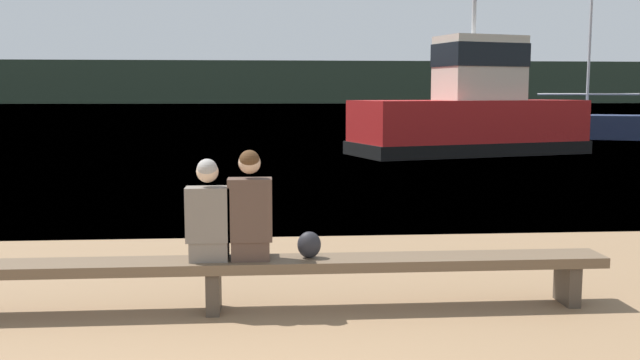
# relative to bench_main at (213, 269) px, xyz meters

# --- Properties ---
(water_surface) EXTENTS (240.00, 240.00, 0.00)m
(water_surface) POSITION_rel_bench_main_xyz_m (0.20, 123.33, -0.40)
(water_surface) COLOR #386084
(water_surface) RESTS_ON ground
(far_shoreline) EXTENTS (600.00, 12.00, 7.87)m
(far_shoreline) POSITION_rel_bench_main_xyz_m (0.20, 131.92, 3.54)
(far_shoreline) COLOR #2D3D2D
(far_shoreline) RESTS_ON ground
(bench_main) EXTENTS (7.23, 0.43, 0.48)m
(bench_main) POSITION_rel_bench_main_xyz_m (0.00, 0.00, 0.00)
(bench_main) COLOR brown
(bench_main) RESTS_ON ground
(person_left) EXTENTS (0.39, 0.38, 0.92)m
(person_left) POSITION_rel_bench_main_xyz_m (-0.03, 0.00, 0.48)
(person_left) COLOR #70665B
(person_left) RESTS_ON bench_main
(person_right) EXTENTS (0.39, 0.38, 1.00)m
(person_right) POSITION_rel_bench_main_xyz_m (0.34, 0.00, 0.52)
(person_right) COLOR #4C382D
(person_right) RESTS_ON bench_main
(shopping_bag) EXTENTS (0.22, 0.16, 0.24)m
(shopping_bag) POSITION_rel_bench_main_xyz_m (0.87, 0.02, 0.20)
(shopping_bag) COLOR #232328
(shopping_bag) RESTS_ON bench_main
(tugboat_red) EXTENTS (8.12, 4.88, 6.42)m
(tugboat_red) POSITION_rel_bench_main_xyz_m (7.16, 16.41, 0.80)
(tugboat_red) COLOR #A81919
(tugboat_red) RESTS_ON water_surface
(moored_sailboat) EXTENTS (9.35, 5.77, 8.25)m
(moored_sailboat) POSITION_rel_bench_main_xyz_m (14.93, 23.67, 0.14)
(moored_sailboat) COLOR #1E2847
(moored_sailboat) RESTS_ON water_surface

